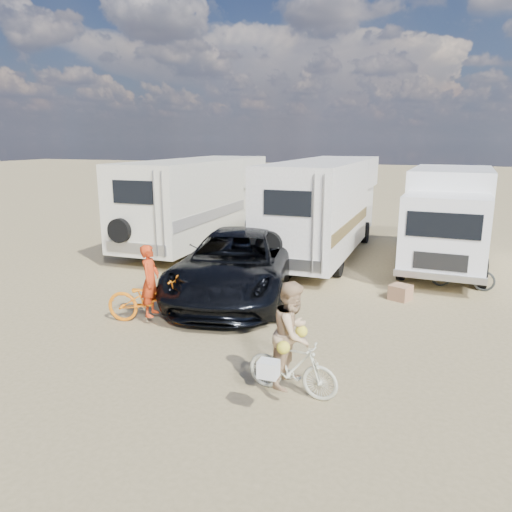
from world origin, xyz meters
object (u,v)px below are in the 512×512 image
(rv_left, at_px, (197,203))
(box_truck, at_px, (447,220))
(bike_woman, at_px, (292,367))
(rider_man, at_px, (151,289))
(rv_main, at_px, (324,209))
(crate, at_px, (400,292))
(cooler, at_px, (240,281))
(bike_man, at_px, (151,300))
(bike_parked, at_px, (463,273))
(rider_woman, at_px, (293,345))
(dark_suv, at_px, (237,264))

(rv_left, relative_size, box_truck, 1.30)
(bike_woman, distance_m, rider_man, 4.17)
(rv_main, height_order, crate, rv_main)
(cooler, relative_size, crate, 1.05)
(bike_man, distance_m, bike_parked, 8.17)
(box_truck, bearing_deg, bike_man, -126.96)
(rv_main, bearing_deg, box_truck, -5.66)
(rv_left, height_order, bike_man, rv_left)
(cooler, bearing_deg, bike_woman, -45.67)
(rv_left, height_order, bike_woman, rv_left)
(rider_woman, distance_m, cooler, 5.70)
(box_truck, height_order, cooler, box_truck)
(box_truck, xyz_separation_m, rider_woman, (-2.33, -9.05, -0.68))
(rv_main, relative_size, crate, 18.27)
(bike_woman, relative_size, rider_woman, 0.91)
(bike_man, relative_size, rider_man, 1.28)
(rv_left, relative_size, crate, 17.45)
(rv_main, distance_m, bike_parked, 5.18)
(dark_suv, xyz_separation_m, cooler, (-0.15, 0.52, -0.62))
(rider_man, xyz_separation_m, bike_parked, (6.46, 5.00, -0.35))
(box_truck, relative_size, bike_woman, 4.16)
(bike_parked, relative_size, crate, 3.48)
(rider_man, bearing_deg, bike_man, -100.58)
(cooler, distance_m, crate, 4.15)
(rv_left, relative_size, rider_man, 5.22)
(rv_main, xyz_separation_m, crate, (2.85, -4.12, -1.42))
(rv_main, relative_size, rv_left, 1.05)
(box_truck, distance_m, bike_woman, 9.40)
(bike_man, height_order, rider_man, rider_man)
(bike_man, bearing_deg, box_truck, -50.73)
(rider_man, height_order, rider_woman, rider_woman)
(rv_left, distance_m, bike_man, 8.09)
(bike_parked, bearing_deg, rider_woman, 163.53)
(rv_main, distance_m, rv_left, 4.79)
(cooler, bearing_deg, rider_woman, -45.67)
(box_truck, distance_m, dark_suv, 6.89)
(box_truck, bearing_deg, bike_woman, -101.24)
(dark_suv, bearing_deg, box_truck, 32.88)
(rider_man, bearing_deg, dark_suv, -32.74)
(bike_man, relative_size, rider_woman, 1.20)
(rv_left, height_order, crate, rv_left)
(bike_man, bearing_deg, crate, -65.64)
(rv_main, height_order, rider_man, rv_main)
(rider_woman, height_order, cooler, rider_woman)
(rider_man, relative_size, rider_woman, 0.94)
(crate, bearing_deg, box_truck, 74.03)
(rv_main, height_order, bike_man, rv_main)
(bike_man, xyz_separation_m, bike_parked, (6.46, 5.00, -0.10))
(rv_left, xyz_separation_m, bike_woman, (6.36, -9.48, -1.14))
(rv_main, relative_size, bike_woman, 5.67)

